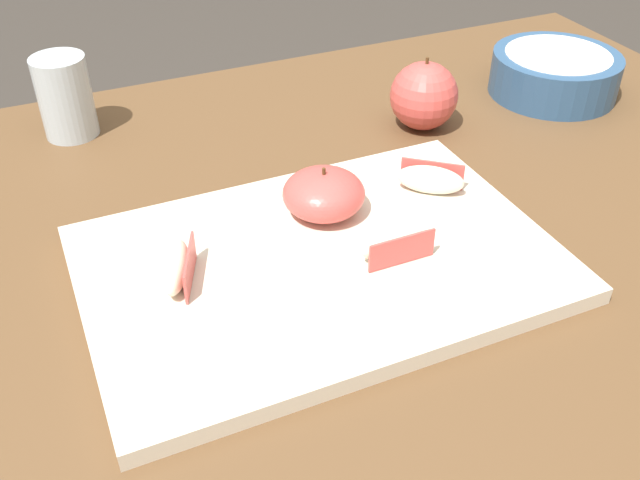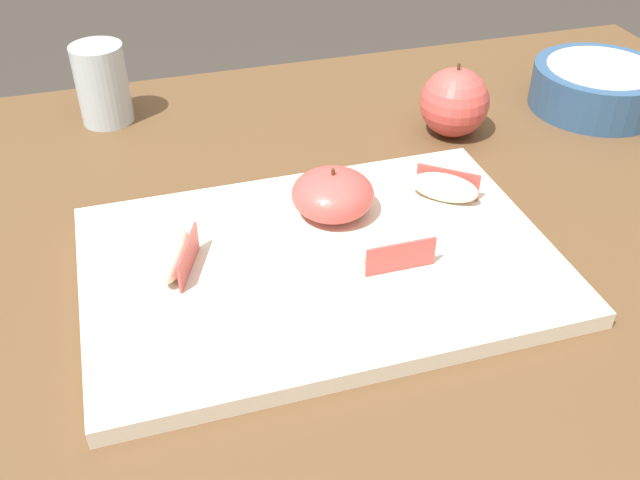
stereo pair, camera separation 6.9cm
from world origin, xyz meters
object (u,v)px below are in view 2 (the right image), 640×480
(ceramic_fruit_bowl, at_px, (598,86))
(apple_half_skin_up, at_px, (333,194))
(apple_wedge_right, at_px, (396,249))
(apple_wedge_near_knife, at_px, (176,256))
(whole_apple_pink_lady, at_px, (454,102))
(drinking_glass_water, at_px, (102,84))
(cutting_board, at_px, (320,264))
(apple_wedge_middle, at_px, (445,187))

(ceramic_fruit_bowl, bearing_deg, apple_half_skin_up, -158.87)
(apple_half_skin_up, distance_m, ceramic_fruit_bowl, 0.47)
(apple_wedge_right, xyz_separation_m, apple_wedge_near_knife, (-0.20, 0.05, 0.00))
(whole_apple_pink_lady, bearing_deg, apple_wedge_near_knife, -152.04)
(apple_wedge_right, bearing_deg, apple_wedge_near_knife, 166.07)
(whole_apple_pink_lady, relative_size, drinking_glass_water, 0.92)
(cutting_board, relative_size, whole_apple_pink_lady, 4.73)
(apple_wedge_near_knife, height_order, ceramic_fruit_bowl, ceramic_fruit_bowl)
(cutting_board, xyz_separation_m, drinking_glass_water, (-0.18, 0.39, 0.04))
(apple_wedge_middle, distance_m, whole_apple_pink_lady, 0.19)
(ceramic_fruit_bowl, height_order, drinking_glass_water, drinking_glass_water)
(whole_apple_pink_lady, distance_m, drinking_glass_water, 0.46)
(apple_wedge_middle, bearing_deg, drinking_glass_water, 135.42)
(apple_wedge_near_knife, relative_size, drinking_glass_water, 0.74)
(apple_wedge_right, bearing_deg, cutting_board, 155.79)
(drinking_glass_water, bearing_deg, apple_half_skin_up, -56.39)
(apple_wedge_middle, relative_size, drinking_glass_water, 0.69)
(apple_wedge_right, xyz_separation_m, ceramic_fruit_bowl, (0.40, 0.27, -0.00))
(apple_half_skin_up, relative_size, drinking_glass_water, 0.83)
(cutting_board, bearing_deg, apple_wedge_near_knife, 171.51)
(apple_half_skin_up, height_order, whole_apple_pink_lady, whole_apple_pink_lady)
(apple_half_skin_up, bearing_deg, cutting_board, -116.91)
(cutting_board, height_order, drinking_glass_water, drinking_glass_water)
(apple_half_skin_up, bearing_deg, whole_apple_pink_lady, 36.28)
(apple_wedge_right, distance_m, drinking_glass_water, 0.49)
(whole_apple_pink_lady, distance_m, ceramic_fruit_bowl, 0.22)
(cutting_board, distance_m, drinking_glass_water, 0.43)
(apple_half_skin_up, bearing_deg, apple_wedge_middle, -4.80)
(cutting_board, xyz_separation_m, apple_wedge_right, (0.07, -0.03, 0.03))
(ceramic_fruit_bowl, bearing_deg, drinking_glass_water, 166.61)
(apple_wedge_right, height_order, apple_wedge_near_knife, same)
(apple_half_skin_up, distance_m, apple_wedge_right, 0.10)
(apple_wedge_near_knife, bearing_deg, drinking_glass_water, 96.82)
(apple_half_skin_up, relative_size, apple_wedge_middle, 1.20)
(apple_wedge_middle, distance_m, apple_wedge_near_knife, 0.30)
(apple_wedge_middle, xyz_separation_m, drinking_glass_water, (-0.34, 0.33, 0.02))
(cutting_board, distance_m, whole_apple_pink_lady, 0.33)
(cutting_board, bearing_deg, apple_wedge_right, -24.21)
(apple_wedge_near_knife, bearing_deg, apple_half_skin_up, 15.52)
(apple_wedge_middle, height_order, drinking_glass_water, drinking_glass_water)
(cutting_board, height_order, apple_half_skin_up, apple_half_skin_up)
(ceramic_fruit_bowl, bearing_deg, whole_apple_pink_lady, -176.81)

